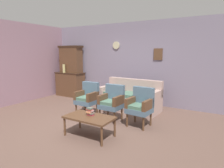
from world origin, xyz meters
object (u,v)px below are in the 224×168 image
(vase_on_cabinet, at_px, (64,68))
(book_stack_on_table, at_px, (90,112))
(armchair_by_doorway, at_px, (140,105))
(armchair_row_middle, at_px, (88,97))
(armchair_near_couch_end, at_px, (112,101))
(floral_couch, at_px, (130,99))
(side_cabinet, at_px, (70,84))
(coffee_table, at_px, (89,119))

(vase_on_cabinet, xyz_separation_m, book_stack_on_table, (3.04, -2.37, -0.60))
(armchair_by_doorway, bearing_deg, armchair_row_middle, 179.72)
(armchair_near_couch_end, xyz_separation_m, armchair_by_doorway, (0.76, 0.02, 0.00))
(armchair_row_middle, height_order, book_stack_on_table, armchair_row_middle)
(vase_on_cabinet, bearing_deg, book_stack_on_table, -37.94)
(armchair_near_couch_end, height_order, armchair_by_doorway, same)
(vase_on_cabinet, xyz_separation_m, floral_couch, (2.97, -0.30, -0.77))
(side_cabinet, distance_m, armchair_row_middle, 2.57)
(armchair_row_middle, xyz_separation_m, book_stack_on_table, (0.85, -1.01, -0.00))
(armchair_row_middle, xyz_separation_m, armchair_near_couch_end, (0.79, -0.03, 0.00))
(armchair_near_couch_end, bearing_deg, vase_on_cabinet, 155.10)
(coffee_table, bearing_deg, book_stack_on_table, 116.01)
(armchair_by_doorway, distance_m, coffee_table, 1.27)
(coffee_table, bearing_deg, vase_on_cabinet, 141.55)
(side_cabinet, relative_size, book_stack_on_table, 7.01)
(floral_couch, xyz_separation_m, coffee_table, (0.10, -2.14, 0.05))
(book_stack_on_table, bearing_deg, coffee_table, -63.99)
(side_cabinet, height_order, coffee_table, side_cabinet)
(armchair_row_middle, relative_size, armchair_by_doorway, 1.00)
(armchair_near_couch_end, distance_m, book_stack_on_table, 0.99)
(floral_couch, relative_size, armchair_row_middle, 2.04)
(floral_couch, distance_m, armchair_by_doorway, 1.32)
(floral_couch, xyz_separation_m, armchair_by_doorway, (0.77, -1.06, 0.17))
(vase_on_cabinet, relative_size, book_stack_on_table, 1.97)
(side_cabinet, xyz_separation_m, armchair_row_middle, (2.06, -1.54, 0.03))
(armchair_near_couch_end, distance_m, coffee_table, 1.07)
(side_cabinet, distance_m, book_stack_on_table, 3.88)
(armchair_near_couch_end, bearing_deg, armchair_row_middle, 178.06)
(armchair_row_middle, relative_size, book_stack_on_table, 5.46)
(side_cabinet, height_order, vase_on_cabinet, vase_on_cabinet)
(side_cabinet, relative_size, coffee_table, 1.16)
(armchair_by_doorway, bearing_deg, vase_on_cabinet, 159.95)
(side_cabinet, height_order, floral_couch, side_cabinet)
(armchair_row_middle, height_order, armchair_by_doorway, same)
(floral_couch, bearing_deg, armchair_row_middle, -126.71)
(side_cabinet, bearing_deg, armchair_row_middle, -36.87)
(vase_on_cabinet, bearing_deg, armchair_by_doorway, -20.05)
(armchair_row_middle, xyz_separation_m, armchair_by_doorway, (1.55, -0.01, 0.00))
(floral_couch, height_order, armchair_row_middle, same)
(side_cabinet, xyz_separation_m, armchair_near_couch_end, (2.85, -1.57, 0.03))
(armchair_by_doorway, bearing_deg, coffee_table, -121.67)
(side_cabinet, bearing_deg, armchair_by_doorway, -23.25)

